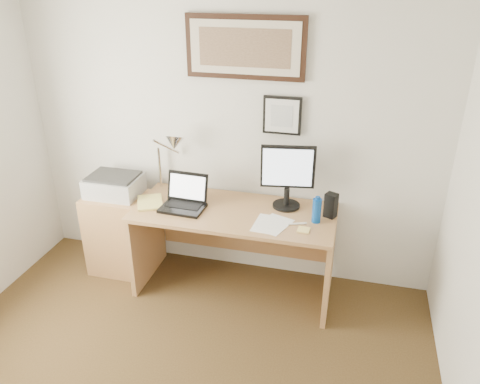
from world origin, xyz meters
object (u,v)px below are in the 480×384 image
(printer, at_px, (114,185))
(water_bottle, at_px, (317,211))
(desk, at_px, (237,231))
(side_cabinet, at_px, (119,233))
(lcd_monitor, at_px, (288,174))
(book, at_px, (138,203))
(laptop, at_px, (184,200))

(printer, bearing_deg, water_bottle, -3.16)
(water_bottle, distance_m, desk, 0.73)
(side_cabinet, xyz_separation_m, lcd_monitor, (1.46, 0.12, 0.68))
(side_cabinet, xyz_separation_m, desk, (1.07, 0.04, 0.15))
(book, distance_m, laptop, 0.39)
(printer, bearing_deg, side_cabinet, -78.80)
(lcd_monitor, xyz_separation_m, printer, (-1.46, -0.09, -0.22))
(side_cabinet, height_order, book, book)
(water_bottle, bearing_deg, lcd_monitor, 144.37)
(lcd_monitor, distance_m, printer, 1.48)
(laptop, distance_m, lcd_monitor, 0.85)
(desk, relative_size, printer, 3.64)
(laptop, bearing_deg, book, -171.08)
(side_cabinet, relative_size, book, 2.71)
(laptop, relative_size, printer, 0.80)
(water_bottle, relative_size, desk, 0.12)
(book, bearing_deg, lcd_monitor, 12.36)
(water_bottle, height_order, book, water_bottle)
(lcd_monitor, relative_size, printer, 1.18)
(water_bottle, height_order, laptop, laptop)
(side_cabinet, distance_m, laptop, 0.81)
(desk, relative_size, lcd_monitor, 3.08)
(lcd_monitor, bearing_deg, side_cabinet, -175.44)
(lcd_monitor, bearing_deg, printer, -176.48)
(side_cabinet, height_order, lcd_monitor, lcd_monitor)
(water_bottle, xyz_separation_m, desk, (-0.65, 0.10, -0.33))
(water_bottle, xyz_separation_m, laptop, (-1.05, -0.01, -0.04))
(side_cabinet, relative_size, water_bottle, 3.81)
(side_cabinet, distance_m, desk, 1.08)
(side_cabinet, xyz_separation_m, printer, (-0.01, 0.03, 0.45))
(side_cabinet, relative_size, desk, 0.46)
(side_cabinet, height_order, laptop, laptop)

